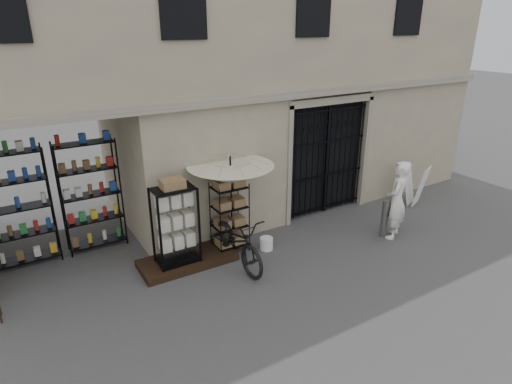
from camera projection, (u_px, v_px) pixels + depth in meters
ground at (323, 265)px, 8.98m from camera, size 80.00×80.00×0.00m
main_building at (229, 34)px, 10.51m from camera, size 14.00×4.00×9.00m
shop_recess at (61, 198)px, 8.49m from camera, size 3.00×1.70×3.00m
shop_shelving at (56, 202)px, 8.96m from camera, size 2.70×0.50×2.50m
iron_gate at (322, 157)px, 11.09m from camera, size 2.50×0.21×3.00m
step_platform at (188, 260)px, 9.03m from camera, size 2.00×0.90×0.15m
display_cabinet at (176, 230)px, 8.58m from camera, size 0.92×0.70×1.76m
wire_rack at (230, 218)px, 9.32m from camera, size 0.78×0.62×1.60m
market_umbrella at (231, 170)px, 8.95m from camera, size 1.69×1.72×2.62m
white_bucket at (266, 244)px, 9.58m from camera, size 0.35×0.35×0.28m
bicycle at (234, 263)px, 9.09m from camera, size 0.81×1.16×2.13m
steel_bollard at (385, 219)px, 10.06m from camera, size 0.17×0.17×0.90m
shopkeeper at (392, 236)px, 10.21m from camera, size 1.57×1.95×0.45m
easel_sign at (415, 185)px, 11.79m from camera, size 0.72×0.76×1.11m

